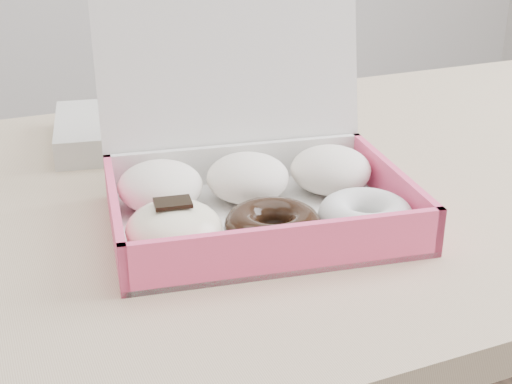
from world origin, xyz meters
name	(u,v)px	position (x,y,z in m)	size (l,w,h in m)	color
table	(379,212)	(0.00, 0.00, 0.67)	(1.20, 0.80, 0.75)	tan
donut_box	(252,187)	(-0.23, -0.09, 0.79)	(0.37, 0.33, 0.24)	white
newspapers	(142,128)	(-0.28, 0.21, 0.77)	(0.25, 0.20, 0.04)	silver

